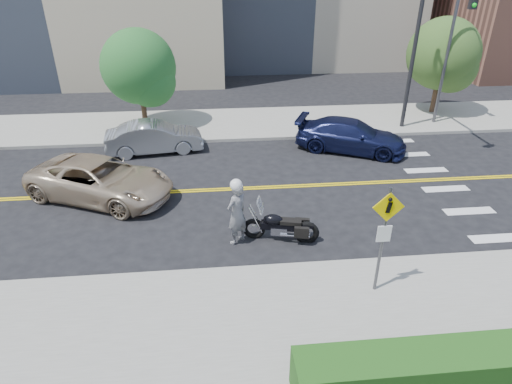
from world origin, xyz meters
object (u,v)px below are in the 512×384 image
at_px(motorcyclist, 237,212).
at_px(suv, 100,180).
at_px(motorcycle, 281,220).
at_px(parked_car_silver, 154,137).
at_px(parked_car_blue, 351,136).
at_px(pedestrian_sign, 384,231).

distance_m(motorcyclist, suv, 5.87).
height_order(motorcyclist, motorcycle, motorcyclist).
relative_size(motorcycle, parked_car_silver, 0.54).
relative_size(parked_car_silver, parked_car_blue, 0.86).
relative_size(motorcyclist, motorcycle, 0.94).
relative_size(suv, parked_car_blue, 1.07).
bearing_deg(parked_car_blue, motorcycle, 172.69).
bearing_deg(pedestrian_sign, motorcycle, 127.23).
xyz_separation_m(motorcycle, parked_car_silver, (-4.70, 7.64, 0.01)).
height_order(pedestrian_sign, motorcycle, pedestrian_sign).
bearing_deg(suv, pedestrian_sign, -102.21).
distance_m(suv, parked_car_blue, 11.05).
bearing_deg(motorcycle, motorcyclist, -166.84).
height_order(parked_car_silver, parked_car_blue, parked_car_blue).
bearing_deg(parked_car_blue, suv, 133.28).
bearing_deg(motorcyclist, suv, -77.28).
height_order(pedestrian_sign, parked_car_silver, pedestrian_sign).
height_order(motorcyclist, suv, motorcyclist).
relative_size(pedestrian_sign, motorcycle, 1.30).
bearing_deg(motorcyclist, parked_car_blue, -171.41).
height_order(motorcycle, parked_car_silver, parked_car_silver).
bearing_deg(motorcyclist, parked_car_silver, -108.70).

